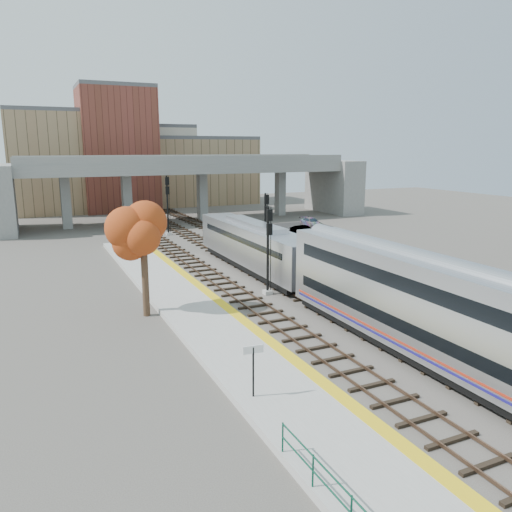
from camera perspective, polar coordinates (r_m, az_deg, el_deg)
name	(u,v)px	position (r m, az deg, el deg)	size (l,w,h in m)	color
ground	(326,318)	(32.31, 7.97, -6.99)	(160.00, 160.00, 0.00)	#47423D
platform	(219,332)	(29.18, -4.26, -8.68)	(4.50, 60.00, 0.35)	#9E9E99
yellow_strip	(249,325)	(29.78, -0.80, -7.84)	(0.70, 60.00, 0.01)	yellow
tracks	(257,272)	(43.24, 0.11, -1.79)	(10.70, 95.00, 0.25)	black
overpass	(188,181)	(73.95, -7.75, 8.49)	(54.00, 12.00, 9.50)	slate
buildings_far	(133,163)	(93.91, -13.90, 10.30)	(43.00, 21.00, 20.60)	#917754
parking_lot	(300,234)	(62.62, 5.03, 2.53)	(14.00, 18.00, 0.04)	black
locomotive	(254,245)	(43.39, -0.19, 1.24)	(3.02, 19.05, 4.10)	#A8AAB2
coach	(455,319)	(25.16, 21.83, -6.71)	(3.03, 25.00, 5.00)	#A8AAB2
signal_mast_near	(268,253)	(36.12, 1.40, 0.29)	(0.60, 0.64, 6.46)	#9E9E99
signal_mast_mid	(266,230)	(45.75, 1.11, 2.96)	(0.60, 0.64, 6.58)	#9E9E99
signal_mast_far	(168,206)	(62.10, -10.07, 5.69)	(0.60, 0.64, 7.27)	#9E9E99
station_sign	(253,360)	(21.12, -0.32, -11.82)	(0.90, 0.12, 2.27)	black
tree	(143,235)	(31.85, -12.79, 2.33)	(3.60, 3.60, 7.09)	#382619
car_a	(288,237)	(56.48, 3.68, 2.16)	(1.51, 3.76, 1.28)	#99999E
car_b	(304,231)	(60.78, 5.46, 2.85)	(1.35, 3.86, 1.27)	#99999E
car_c	(311,222)	(68.48, 6.36, 3.86)	(1.65, 4.06, 1.18)	#99999E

